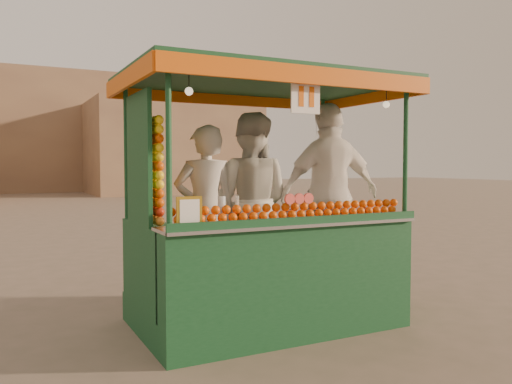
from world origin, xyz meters
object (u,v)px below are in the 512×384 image
juice_cart (263,246)px  vendor_right (330,194)px  vendor_middle (250,202)px  vendor_left (205,211)px

juice_cart → vendor_right: (0.92, 0.19, 0.47)m
juice_cart → vendor_right: juice_cart is taller
vendor_middle → vendor_left: bearing=45.2°
vendor_left → vendor_middle: 0.52m
juice_cart → vendor_middle: size_ratio=1.47×
juice_cart → vendor_left: bearing=145.4°
vendor_left → juice_cart: bearing=155.5°
vendor_middle → vendor_right: 0.89m
juice_cart → vendor_right: bearing=11.9°
vendor_left → vendor_right: bearing=-175.1°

